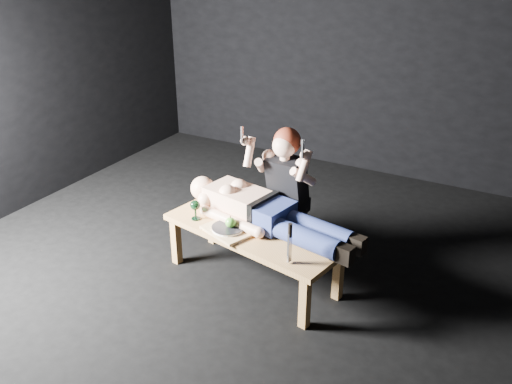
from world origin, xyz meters
TOP-DOWN VIEW (x-y plane):
  - ground at (0.00, 0.00)m, footprint 5.00×5.00m
  - back_wall at (0.00, 2.50)m, footprint 5.00×0.00m
  - table at (0.14, -0.11)m, footprint 1.51×0.80m
  - lying_man at (0.21, 0.01)m, footprint 1.49×0.70m
  - kneeling_woman at (0.24, 0.35)m, footprint 0.71×0.78m
  - serving_tray at (-0.01, -0.23)m, footprint 0.44×0.38m
  - plate at (-0.01, -0.23)m, footprint 0.32×0.32m
  - apple at (0.01, -0.22)m, footprint 0.08×0.08m
  - goblet at (-0.34, -0.18)m, footprint 0.09×0.09m
  - fork_flat at (-0.18, -0.23)m, footprint 0.07×0.15m
  - knife_flat at (0.17, -0.27)m, footprint 0.05×0.15m
  - spoon_flat at (0.10, -0.21)m, footprint 0.08×0.14m
  - carving_knife at (0.58, -0.39)m, footprint 0.05×0.05m

SIDE VIEW (x-z plane):
  - ground at x=0.00m, z-range 0.00..0.00m
  - table at x=0.14m, z-range 0.00..0.45m
  - fork_flat at x=-0.18m, z-range 0.45..0.46m
  - knife_flat at x=0.17m, z-range 0.45..0.46m
  - spoon_flat at x=0.10m, z-range 0.45..0.46m
  - serving_tray at x=-0.01m, z-range 0.45..0.47m
  - plate at x=-0.01m, z-range 0.47..0.49m
  - apple at x=0.01m, z-range 0.49..0.57m
  - goblet at x=-0.34m, z-range 0.45..0.61m
  - lying_man at x=0.21m, z-range 0.45..0.71m
  - carving_knife at x=0.58m, z-range 0.45..0.76m
  - kneeling_woman at x=0.24m, z-range 0.00..1.21m
  - back_wall at x=0.00m, z-range -1.00..4.00m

